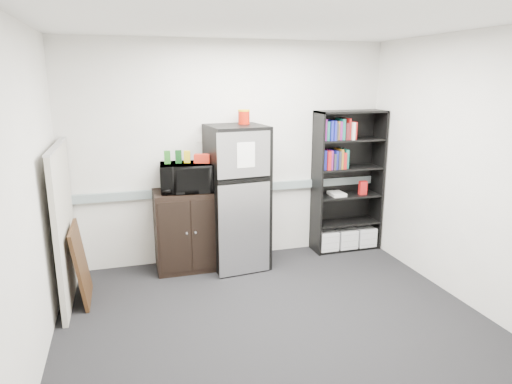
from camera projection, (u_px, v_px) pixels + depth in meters
floor at (275, 321)px, 4.34m from camera, size 4.00×4.00×0.00m
wall_back at (230, 153)px, 5.64m from camera, size 4.00×0.02×2.70m
wall_right at (465, 171)px, 4.56m from camera, size 0.02×3.50×2.70m
wall_left at (27, 200)px, 3.47m from camera, size 0.02×3.50×2.70m
ceiling at (278, 21)px, 3.68m from camera, size 4.00×3.50×0.02m
electrical_raceway at (232, 189)px, 5.72m from camera, size 3.92×0.05×0.10m
wall_note at (202, 138)px, 5.49m from camera, size 0.14×0.00×0.10m
bookshelf at (347, 183)px, 6.00m from camera, size 0.90×0.34×1.85m
cubicle_partition at (64, 224)px, 4.63m from camera, size 0.06×1.30×1.62m
cabinet at (188, 230)px, 5.46m from camera, size 0.77×0.51×0.97m
microwave at (186, 177)px, 5.29m from camera, size 0.63×0.45×0.33m
snack_box_a at (167, 157)px, 5.20m from camera, size 0.07×0.05×0.15m
snack_box_b at (178, 157)px, 5.24m from camera, size 0.08×0.06×0.15m
snack_box_c at (187, 157)px, 5.27m from camera, size 0.08×0.07×0.14m
snack_bag at (202, 159)px, 5.27m from camera, size 0.20×0.15×0.10m
refrigerator at (237, 198)px, 5.45m from camera, size 0.71×0.74×1.72m
coffee_can at (244, 116)px, 5.38m from camera, size 0.14×0.14×0.19m
framed_poster at (81, 264)px, 4.67m from camera, size 0.14×0.63×0.80m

